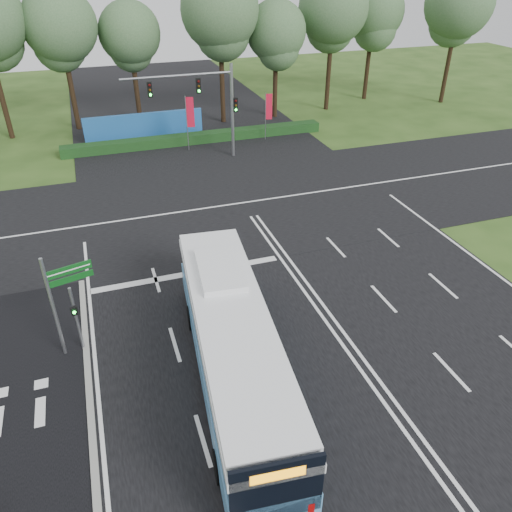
# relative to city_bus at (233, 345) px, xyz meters

# --- Properties ---
(ground) EXTENTS (120.00, 120.00, 0.00)m
(ground) POSITION_rel_city_bus_xyz_m (4.83, 2.72, -1.79)
(ground) COLOR #294517
(ground) RESTS_ON ground
(road_main) EXTENTS (20.00, 120.00, 0.04)m
(road_main) POSITION_rel_city_bus_xyz_m (4.83, 2.72, -1.77)
(road_main) COLOR black
(road_main) RESTS_ON ground
(road_cross) EXTENTS (120.00, 14.00, 0.05)m
(road_cross) POSITION_rel_city_bus_xyz_m (4.83, 14.72, -1.76)
(road_cross) COLOR black
(road_cross) RESTS_ON ground
(bike_path) EXTENTS (5.00, 18.00, 0.06)m
(bike_path) POSITION_rel_city_bus_xyz_m (-7.67, -0.28, -1.76)
(bike_path) COLOR black
(bike_path) RESTS_ON ground
(kerb_strip) EXTENTS (0.25, 18.00, 0.12)m
(kerb_strip) POSITION_rel_city_bus_xyz_m (-5.27, -0.28, -1.73)
(kerb_strip) COLOR gray
(kerb_strip) RESTS_ON ground
(city_bus) EXTENTS (3.81, 12.55, 3.55)m
(city_bus) POSITION_rel_city_bus_xyz_m (0.00, 0.00, 0.00)
(city_bus) COLOR #5898CE
(city_bus) RESTS_ON ground
(pedestrian_signal) EXTENTS (0.28, 0.40, 3.07)m
(pedestrian_signal) POSITION_rel_city_bus_xyz_m (-5.37, 3.66, -0.11)
(pedestrian_signal) COLOR gray
(pedestrian_signal) RESTS_ON ground
(street_sign) EXTENTS (1.74, 0.53, 4.58)m
(street_sign) POSITION_rel_city_bus_xyz_m (-5.74, 3.72, 1.06)
(street_sign) COLOR gray
(street_sign) RESTS_ON ground
(banner_flag_mid) EXTENTS (0.64, 0.20, 4.39)m
(banner_flag_mid) POSITION_rel_city_bus_xyz_m (3.96, 25.47, 1.08)
(banner_flag_mid) COLOR gray
(banner_flag_mid) RESTS_ON ground
(banner_flag_right) EXTENTS (0.58, 0.14, 3.95)m
(banner_flag_right) POSITION_rel_city_bus_xyz_m (10.76, 26.08, 0.81)
(banner_flag_right) COLOR gray
(banner_flag_right) RESTS_ON ground
(traffic_light_gantry) EXTENTS (8.41, 0.28, 7.00)m
(traffic_light_gantry) POSITION_rel_city_bus_xyz_m (5.03, 23.22, 2.88)
(traffic_light_gantry) COLOR gray
(traffic_light_gantry) RESTS_ON ground
(hedge) EXTENTS (22.00, 1.20, 0.80)m
(hedge) POSITION_rel_city_bus_xyz_m (4.83, 27.22, -1.39)
(hedge) COLOR #133312
(hedge) RESTS_ON ground
(blue_hoarding) EXTENTS (10.00, 0.30, 2.20)m
(blue_hoarding) POSITION_rel_city_bus_xyz_m (0.83, 29.72, -0.69)
(blue_hoarding) COLOR #1D59A2
(blue_hoarding) RESTS_ON ground
(eucalyptus_row) EXTENTS (54.51, 10.27, 12.93)m
(eucalyptus_row) POSITION_rel_city_bus_xyz_m (7.70, 33.65, 7.23)
(eucalyptus_row) COLOR black
(eucalyptus_row) RESTS_ON ground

